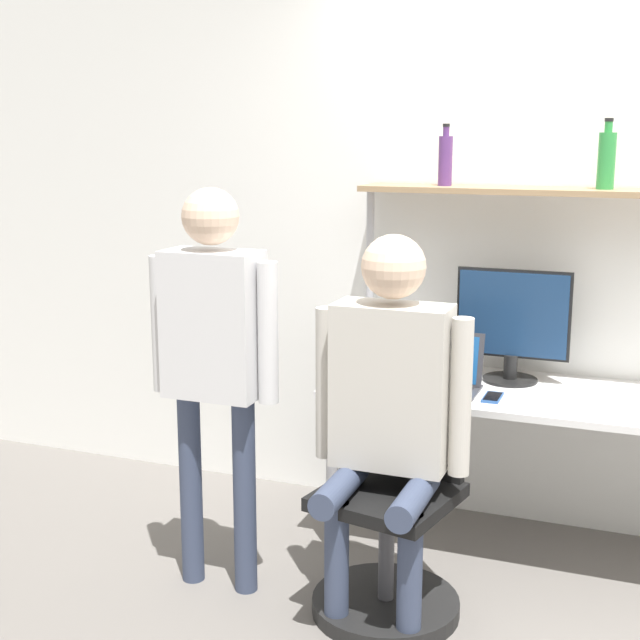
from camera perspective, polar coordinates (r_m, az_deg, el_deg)
ground_plane at (r=3.78m, az=15.80°, el=-16.81°), size 12.00×12.00×0.00m
wall_back at (r=4.07m, az=17.88°, el=5.15°), size 8.00×0.06×2.70m
desk at (r=3.85m, az=16.88°, el=-5.70°), size 2.19×0.66×0.72m
shelf_unit at (r=3.89m, az=17.74°, el=5.26°), size 2.08×0.27×1.56m
monitor at (r=3.94m, az=12.22°, el=-0.14°), size 0.49×0.24×0.49m
laptop at (r=3.83m, az=7.62°, el=-3.34°), size 0.36×0.23×0.23m
cell_phone at (r=3.72m, az=10.99°, el=-4.88°), size 0.07×0.15×0.01m
office_chair at (r=3.47m, az=4.61°, el=-13.64°), size 0.56×0.56×0.94m
person_seated at (r=3.23m, az=4.42°, el=-4.87°), size 0.59×0.48×1.44m
person_standing at (r=3.42m, az=-6.82°, el=-1.38°), size 0.53×0.22×1.59m
bottle_purple at (r=3.97m, az=8.03°, el=10.14°), size 0.06×0.06×0.27m
bottle_green at (r=3.87m, az=17.87°, el=9.77°), size 0.07×0.07×0.29m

